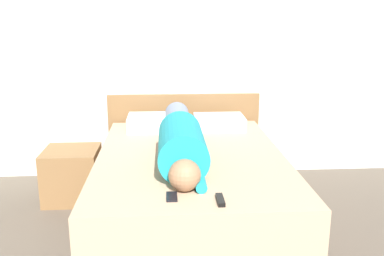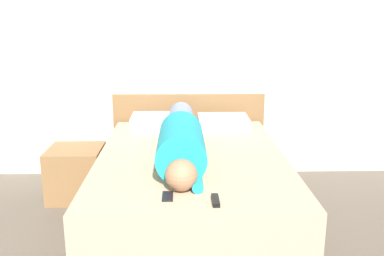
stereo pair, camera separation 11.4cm
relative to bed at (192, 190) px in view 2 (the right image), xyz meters
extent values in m
cube|color=silver|center=(0.20, 1.20, 1.01)|extent=(5.85, 0.06, 2.60)
cube|color=tan|center=(0.00, 0.00, 0.00)|extent=(1.42, 2.07, 0.59)
cube|color=brown|center=(0.00, 1.13, 0.13)|extent=(1.54, 0.04, 0.85)
cube|color=brown|center=(-1.04, 0.56, -0.06)|extent=(0.48, 0.46, 0.47)
sphere|color=#936B4C|center=(-0.08, -0.70, 0.39)|extent=(0.20, 0.20, 0.20)
cylinder|color=teal|center=(-0.08, -0.28, 0.46)|extent=(0.33, 0.71, 0.33)
cylinder|color=slate|center=(-0.08, 0.49, 0.41)|extent=(0.23, 0.84, 0.23)
cylinder|color=teal|center=(0.02, -0.65, 0.33)|extent=(0.07, 0.22, 0.07)
cube|color=white|center=(-0.30, 0.76, 0.36)|extent=(0.49, 0.35, 0.13)
cube|color=white|center=(0.31, 0.76, 0.35)|extent=(0.46, 0.35, 0.12)
cube|color=black|center=(0.12, -0.87, 0.31)|extent=(0.04, 0.15, 0.02)
cube|color=black|center=(-0.16, -0.80, 0.30)|extent=(0.06, 0.13, 0.01)
camera|label=1|loc=(-0.19, -3.12, 1.33)|focal=40.00mm
camera|label=2|loc=(-0.08, -3.12, 1.33)|focal=40.00mm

